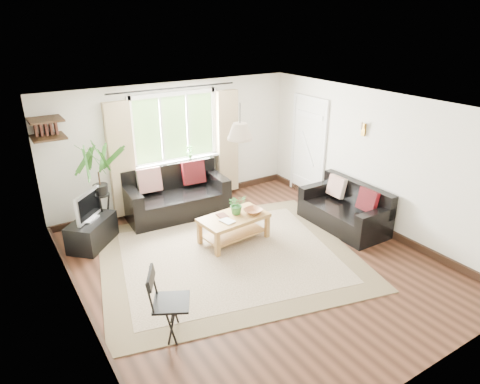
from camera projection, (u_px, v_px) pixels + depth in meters
floor at (254, 263)px, 6.57m from camera, size 5.50×5.50×0.00m
ceiling at (256, 108)px, 5.64m from camera, size 5.50×5.50×0.00m
wall_back at (175, 145)px, 8.25m from camera, size 5.00×0.02×2.40m
wall_front at (422, 288)px, 3.96m from camera, size 5.00×0.02×2.40m
wall_left at (74, 236)px, 4.87m from camera, size 0.02×5.50×2.40m
wall_right at (375, 162)px, 7.34m from camera, size 0.02×5.50×2.40m
rug at (229, 256)px, 6.75m from camera, size 4.54×4.13×0.02m
window at (175, 128)px, 8.08m from camera, size 2.50×0.16×2.16m
door at (308, 149)px, 8.73m from camera, size 0.06×0.96×2.06m
corner_shelf at (47, 128)px, 6.68m from camera, size 0.50×0.50×0.34m
pendant_lamp at (240, 127)px, 6.09m from camera, size 0.36×0.36×0.54m
wall_sconce at (363, 128)px, 7.33m from camera, size 0.12×0.12×0.28m
sofa_back at (176, 193)px, 8.00m from camera, size 1.92×1.06×0.88m
sofa_right at (344, 207)px, 7.57m from camera, size 1.60×0.81×0.75m
coffee_table at (234, 229)px, 7.14m from camera, size 1.18×0.71×0.46m
table_plant at (237, 204)px, 7.08m from camera, size 0.33×0.29×0.34m
bowl at (253, 211)px, 7.14m from camera, size 0.35×0.35×0.07m
book_a at (223, 223)px, 6.81m from camera, size 0.22×0.27×0.02m
book_b at (218, 217)px, 7.01m from camera, size 0.15×0.21×0.02m
tv_stand at (92, 232)px, 7.02m from camera, size 0.94×0.95×0.46m
tv at (88, 205)px, 6.83m from camera, size 0.62×0.62×0.50m
palm_stand at (101, 191)px, 7.15m from camera, size 0.65×0.65×1.62m
folding_chair at (172, 304)px, 4.95m from camera, size 0.62×0.62×0.88m
sill_plant at (190, 152)px, 8.33m from camera, size 0.14×0.10×0.27m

